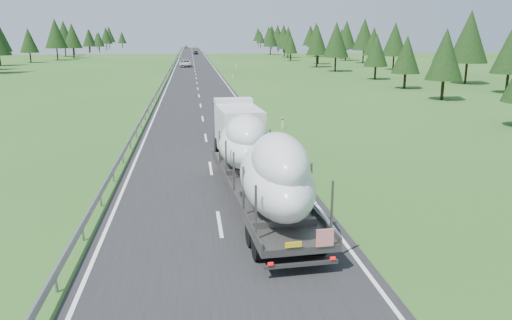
{
  "coord_description": "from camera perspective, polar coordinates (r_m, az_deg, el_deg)",
  "views": [
    {
      "loc": [
        -1.01,
        -10.54,
        7.69
      ],
      "look_at": [
        1.91,
        11.89,
        1.99
      ],
      "focal_mm": 35.0,
      "sensor_mm": 36.0,
      "label": 1
    }
  ],
  "objects": [
    {
      "name": "road_surface",
      "position": [
        110.81,
        -6.99,
        10.08
      ],
      "size": [
        10.0,
        400.0,
        0.02
      ],
      "primitive_type": "cube",
      "color": "black",
      "rests_on": "ground"
    },
    {
      "name": "guardrail",
      "position": [
        110.79,
        -9.78,
        10.29
      ],
      "size": [
        0.1,
        400.0,
        0.76
      ],
      "color": "slate",
      "rests_on": "ground"
    },
    {
      "name": "marker_posts",
      "position": [
        165.86,
        -4.92,
        11.64
      ],
      "size": [
        0.13,
        350.08,
        1.0
      ],
      "color": "silver",
      "rests_on": "ground"
    },
    {
      "name": "highway_sign",
      "position": [
        91.1,
        -2.27,
        10.44
      ],
      "size": [
        0.08,
        0.9,
        2.6
      ],
      "color": "slate",
      "rests_on": "ground"
    },
    {
      "name": "tree_line_right",
      "position": [
        157.23,
        8.32,
        13.73
      ],
      "size": [
        26.92,
        352.92,
        12.62
      ],
      "color": "black",
      "rests_on": "ground"
    },
    {
      "name": "tree_line_left",
      "position": [
        149.85,
        -24.56,
        12.76
      ],
      "size": [
        15.73,
        352.74,
        12.55
      ],
      "color": "black",
      "rests_on": "ground"
    },
    {
      "name": "boat_truck",
      "position": [
        24.0,
        -0.23,
        0.98
      ],
      "size": [
        3.62,
        19.34,
        4.21
      ],
      "color": "silver",
      "rests_on": "ground"
    },
    {
      "name": "distant_van",
      "position": [
        124.77,
        -8.08,
        10.88
      ],
      "size": [
        3.07,
        6.29,
        1.72
      ],
      "primitive_type": "imported",
      "rotation": [
        0.0,
        0.0,
        0.03
      ],
      "color": "silver",
      "rests_on": "ground"
    },
    {
      "name": "distant_car_dark",
      "position": [
        203.49,
        -6.9,
        12.1
      ],
      "size": [
        1.84,
        4.4,
        1.49
      ],
      "primitive_type": "imported",
      "rotation": [
        0.0,
        0.0,
        0.02
      ],
      "color": "black",
      "rests_on": "ground"
    },
    {
      "name": "distant_car_blue",
      "position": [
        297.22,
        -8.0,
        12.68
      ],
      "size": [
        1.7,
        4.46,
        1.45
      ],
      "primitive_type": "imported",
      "rotation": [
        0.0,
        0.0,
        -0.04
      ],
      "color": "#1B2F4E",
      "rests_on": "ground"
    }
  ]
}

